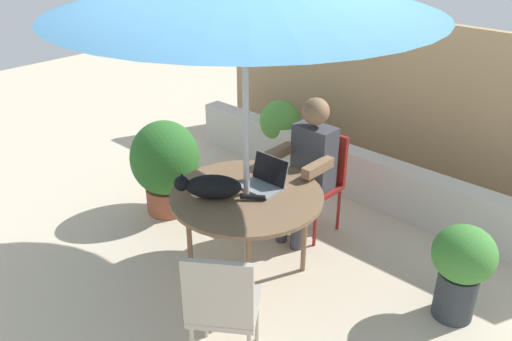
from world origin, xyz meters
The scene contains 12 objects.
ground_plane centered at (0.00, 0.00, 0.00)m, with size 14.00×14.00×0.00m, color beige.
fence_back centered at (0.00, 2.30, 0.81)m, with size 4.66×0.08×1.62m, color tan.
planter_wall_low centered at (0.00, 1.59, 0.24)m, with size 4.20×0.20×0.48m, color beige.
patio_table centered at (0.00, 0.00, 0.65)m, with size 1.12×1.12×0.70m.
chair_occupied centered at (0.00, 0.89, 0.52)m, with size 0.40×0.40×0.89m.
chair_empty centered at (0.56, -0.80, 0.52)m, with size 0.56×0.56×0.89m.
person_seated centered at (0.00, 0.74, 0.69)m, with size 0.48×0.48×1.23m.
laptop centered at (0.02, 0.18, 0.77)m, with size 0.31×0.26×0.21m.
cat centered at (-0.15, -0.21, 0.79)m, with size 0.54×0.43×0.17m.
potted_plant_near_fence centered at (1.39, 0.62, 0.42)m, with size 0.42×0.42×0.71m.
potted_plant_by_chair centered at (-1.09, 1.66, 0.40)m, with size 0.44×0.44×0.72m.
potted_plant_corner centered at (-1.19, 0.18, 0.49)m, with size 0.62×0.62×0.89m.
Camera 1 is at (2.28, -2.38, 2.57)m, focal length 36.63 mm.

